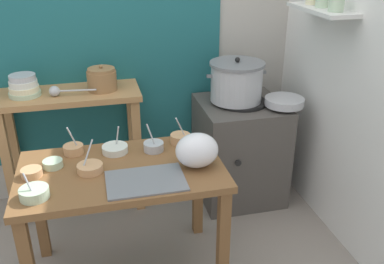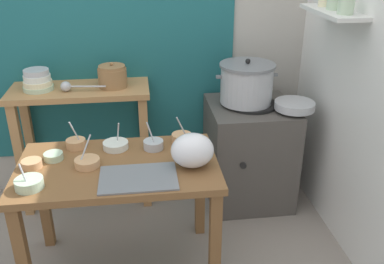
{
  "view_description": "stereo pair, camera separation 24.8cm",
  "coord_description": "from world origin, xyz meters",
  "px_view_note": "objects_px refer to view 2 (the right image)",
  "views": [
    {
      "loc": [
        -0.15,
        -2.01,
        1.86
      ],
      "look_at": [
        0.38,
        0.18,
        0.82
      ],
      "focal_mm": 39.82,
      "sensor_mm": 36.0,
      "label": 1
    },
    {
      "loc": [
        0.09,
        -2.05,
        1.86
      ],
      "look_at": [
        0.38,
        0.18,
        0.82
      ],
      "focal_mm": 39.82,
      "sensor_mm": 36.0,
      "label": 2
    }
  ],
  "objects_px": {
    "bowl_stack_enamel": "(37,81)",
    "ladle": "(68,86)",
    "stove_block": "(249,152)",
    "wide_pan": "(295,105)",
    "prep_bowl_3": "(196,145)",
    "prep_bowl_5": "(53,156)",
    "prep_bowl_2": "(29,183)",
    "prep_bowl_6": "(32,163)",
    "prep_bowl_1": "(153,144)",
    "plastic_bag": "(192,150)",
    "prep_bowl_7": "(182,137)",
    "clay_pot": "(112,76)",
    "prep_bowl_0": "(116,145)",
    "serving_tray": "(138,178)",
    "steamer_pot": "(247,83)",
    "prep_bowl_8": "(76,143)",
    "prep_table": "(119,181)",
    "back_shelf_table": "(83,117)",
    "prep_bowl_4": "(87,162)"
  },
  "relations": [
    {
      "from": "back_shelf_table",
      "to": "prep_bowl_1",
      "type": "height_order",
      "value": "back_shelf_table"
    },
    {
      "from": "stove_block",
      "to": "wide_pan",
      "type": "bearing_deg",
      "value": -30.18
    },
    {
      "from": "back_shelf_table",
      "to": "wide_pan",
      "type": "distance_m",
      "value": 1.49
    },
    {
      "from": "prep_bowl_2",
      "to": "prep_bowl_6",
      "type": "relative_size",
      "value": 1.29
    },
    {
      "from": "bowl_stack_enamel",
      "to": "wide_pan",
      "type": "xyz_separation_m",
      "value": [
        1.73,
        -0.28,
        -0.16
      ]
    },
    {
      "from": "stove_block",
      "to": "prep_bowl_1",
      "type": "relative_size",
      "value": 4.55
    },
    {
      "from": "wide_pan",
      "to": "prep_bowl_4",
      "type": "distance_m",
      "value": 1.45
    },
    {
      "from": "steamer_pot",
      "to": "prep_bowl_0",
      "type": "bearing_deg",
      "value": -151.22
    },
    {
      "from": "prep_bowl_1",
      "to": "prep_bowl_7",
      "type": "bearing_deg",
      "value": 20.72
    },
    {
      "from": "clay_pot",
      "to": "prep_bowl_2",
      "type": "relative_size",
      "value": 1.42
    },
    {
      "from": "prep_bowl_7",
      "to": "clay_pot",
      "type": "bearing_deg",
      "value": 126.3
    },
    {
      "from": "stove_block",
      "to": "prep_bowl_2",
      "type": "xyz_separation_m",
      "value": [
        -1.35,
        -0.86,
        0.36
      ]
    },
    {
      "from": "prep_bowl_1",
      "to": "prep_bowl_5",
      "type": "xyz_separation_m",
      "value": [
        -0.56,
        -0.06,
        -0.01
      ]
    },
    {
      "from": "wide_pan",
      "to": "prep_bowl_8",
      "type": "bearing_deg",
      "value": -168.82
    },
    {
      "from": "stove_block",
      "to": "prep_bowl_6",
      "type": "height_order",
      "value": "stove_block"
    },
    {
      "from": "back_shelf_table",
      "to": "prep_bowl_4",
      "type": "relative_size",
      "value": 5.59
    },
    {
      "from": "stove_block",
      "to": "plastic_bag",
      "type": "relative_size",
      "value": 3.35
    },
    {
      "from": "clay_pot",
      "to": "plastic_bag",
      "type": "xyz_separation_m",
      "value": [
        0.45,
        -0.87,
        -0.16
      ]
    },
    {
      "from": "prep_bowl_0",
      "to": "serving_tray",
      "type": "bearing_deg",
      "value": -70.94
    },
    {
      "from": "ladle",
      "to": "prep_bowl_4",
      "type": "distance_m",
      "value": 0.78
    },
    {
      "from": "prep_bowl_0",
      "to": "steamer_pot",
      "type": "bearing_deg",
      "value": 28.78
    },
    {
      "from": "stove_block",
      "to": "prep_bowl_2",
      "type": "distance_m",
      "value": 1.65
    },
    {
      "from": "bowl_stack_enamel",
      "to": "prep_bowl_6",
      "type": "relative_size",
      "value": 1.87
    },
    {
      "from": "prep_bowl_3",
      "to": "prep_bowl_7",
      "type": "xyz_separation_m",
      "value": [
        -0.07,
        0.11,
        -0.0
      ]
    },
    {
      "from": "prep_bowl_0",
      "to": "prep_bowl_3",
      "type": "distance_m",
      "value": 0.47
    },
    {
      "from": "prep_table",
      "to": "wide_pan",
      "type": "bearing_deg",
      "value": 23.68
    },
    {
      "from": "stove_block",
      "to": "prep_bowl_0",
      "type": "height_order",
      "value": "prep_bowl_0"
    },
    {
      "from": "bowl_stack_enamel",
      "to": "prep_bowl_3",
      "type": "height_order",
      "value": "bowl_stack_enamel"
    },
    {
      "from": "clay_pot",
      "to": "prep_bowl_3",
      "type": "bearing_deg",
      "value": -54.19
    },
    {
      "from": "back_shelf_table",
      "to": "prep_bowl_2",
      "type": "distance_m",
      "value": 1.0
    },
    {
      "from": "serving_tray",
      "to": "wide_pan",
      "type": "distance_m",
      "value": 1.28
    },
    {
      "from": "prep_table",
      "to": "plastic_bag",
      "type": "height_order",
      "value": "plastic_bag"
    },
    {
      "from": "wide_pan",
      "to": "prep_bowl_2",
      "type": "bearing_deg",
      "value": -156.24
    },
    {
      "from": "prep_table",
      "to": "back_shelf_table",
      "type": "xyz_separation_m",
      "value": [
        -0.28,
        0.8,
        0.07
      ]
    },
    {
      "from": "prep_bowl_3",
      "to": "prep_bowl_5",
      "type": "height_order",
      "value": "prep_bowl_3"
    },
    {
      "from": "serving_tray",
      "to": "prep_bowl_1",
      "type": "bearing_deg",
      "value": 74.24
    },
    {
      "from": "bowl_stack_enamel",
      "to": "ladle",
      "type": "distance_m",
      "value": 0.21
    },
    {
      "from": "prep_bowl_6",
      "to": "prep_bowl_0",
      "type": "bearing_deg",
      "value": 21.03
    },
    {
      "from": "steamer_pot",
      "to": "prep_bowl_3",
      "type": "height_order",
      "value": "steamer_pot"
    },
    {
      "from": "prep_bowl_0",
      "to": "prep_bowl_6",
      "type": "distance_m",
      "value": 0.47
    },
    {
      "from": "wide_pan",
      "to": "prep_bowl_1",
      "type": "bearing_deg",
      "value": -160.06
    },
    {
      "from": "steamer_pot",
      "to": "prep_bowl_3",
      "type": "distance_m",
      "value": 0.74
    },
    {
      "from": "steamer_pot",
      "to": "serving_tray",
      "type": "xyz_separation_m",
      "value": [
        -0.78,
        -0.86,
        -0.2
      ]
    },
    {
      "from": "prep_bowl_2",
      "to": "stove_block",
      "type": "bearing_deg",
      "value": 32.46
    },
    {
      "from": "prep_bowl_3",
      "to": "prep_bowl_6",
      "type": "height_order",
      "value": "prep_bowl_3"
    },
    {
      "from": "clay_pot",
      "to": "prep_bowl_5",
      "type": "distance_m",
      "value": 0.8
    },
    {
      "from": "back_shelf_table",
      "to": "prep_bowl_1",
      "type": "bearing_deg",
      "value": -53.08
    },
    {
      "from": "prep_table",
      "to": "prep_bowl_5",
      "type": "bearing_deg",
      "value": 164.46
    },
    {
      "from": "clay_pot",
      "to": "prep_bowl_8",
      "type": "bearing_deg",
      "value": -110.18
    },
    {
      "from": "bowl_stack_enamel",
      "to": "prep_bowl_4",
      "type": "xyz_separation_m",
      "value": [
        0.38,
        -0.8,
        -0.22
      ]
    }
  ]
}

